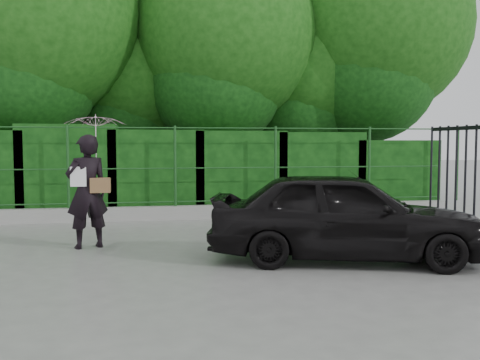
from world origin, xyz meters
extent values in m
plane|color=gray|center=(0.00, 0.00, 0.00)|extent=(80.00, 80.00, 0.00)
cube|color=#9E9E99|center=(0.00, 4.50, 0.15)|extent=(14.00, 0.25, 0.30)
cylinder|color=#1C4C1D|center=(-1.90, 4.50, 1.20)|extent=(0.06, 0.06, 1.80)
cylinder|color=#1C4C1D|center=(0.40, 4.50, 1.20)|extent=(0.06, 0.06, 1.80)
cylinder|color=#1C4C1D|center=(2.70, 4.50, 1.20)|extent=(0.06, 0.06, 1.80)
cylinder|color=#1C4C1D|center=(5.00, 4.50, 1.20)|extent=(0.06, 0.06, 1.80)
cylinder|color=#1C4C1D|center=(7.30, 4.50, 1.20)|extent=(0.06, 0.06, 1.80)
cylinder|color=#1C4C1D|center=(0.00, 4.50, 0.40)|extent=(13.60, 0.03, 0.03)
cylinder|color=#1C4C1D|center=(0.00, 4.50, 1.15)|extent=(13.60, 0.03, 0.03)
cylinder|color=#1C4C1D|center=(0.00, 4.50, 2.05)|extent=(13.60, 0.03, 0.03)
cube|color=black|center=(-2.00, 5.50, 1.07)|extent=(2.20, 1.20, 2.14)
cube|color=black|center=(0.00, 5.50, 1.01)|extent=(2.20, 1.20, 2.02)
cube|color=black|center=(2.00, 5.50, 1.00)|extent=(2.20, 1.20, 2.00)
cube|color=black|center=(4.00, 5.50, 0.99)|extent=(2.20, 1.20, 1.97)
cube|color=black|center=(6.00, 5.50, 0.89)|extent=(2.20, 1.20, 1.78)
cylinder|color=black|center=(-3.00, 7.20, 2.25)|extent=(0.36, 0.36, 4.50)
sphere|color=#14470F|center=(-3.00, 7.20, 4.95)|extent=(5.40, 5.40, 5.40)
cylinder|color=black|center=(-0.50, 8.50, 1.62)|extent=(0.36, 0.36, 3.25)
sphere|color=#14470F|center=(-0.50, 8.50, 3.58)|extent=(3.90, 3.90, 3.90)
cylinder|color=black|center=(2.00, 7.50, 2.12)|extent=(0.36, 0.36, 4.25)
sphere|color=#14470F|center=(2.00, 7.50, 4.68)|extent=(5.10, 5.10, 5.10)
cylinder|color=black|center=(4.50, 8.20, 1.75)|extent=(0.36, 0.36, 3.50)
sphere|color=#14470F|center=(4.50, 8.20, 3.85)|extent=(4.20, 4.20, 4.20)
cylinder|color=black|center=(6.50, 7.80, 2.38)|extent=(0.36, 0.36, 4.75)
sphere|color=#14470F|center=(6.50, 7.80, 5.23)|extent=(5.70, 5.70, 5.70)
cube|color=black|center=(4.60, -0.05, 0.15)|extent=(0.05, 2.00, 0.06)
cube|color=black|center=(4.60, -0.05, 1.95)|extent=(0.05, 2.00, 0.06)
cylinder|color=black|center=(4.60, -0.25, 1.05)|extent=(0.04, 0.04, 1.90)
cylinder|color=black|center=(4.60, 0.00, 1.05)|extent=(0.04, 0.04, 1.90)
cylinder|color=black|center=(4.60, 0.25, 1.05)|extent=(0.04, 0.04, 1.90)
cylinder|color=black|center=(4.60, 0.50, 1.05)|extent=(0.04, 0.04, 1.90)
cylinder|color=black|center=(4.60, 0.75, 1.05)|extent=(0.04, 0.04, 1.90)
cylinder|color=black|center=(4.60, 1.00, 1.05)|extent=(0.04, 0.04, 1.90)
imported|color=black|center=(-1.20, 1.49, 0.93)|extent=(0.79, 0.65, 1.86)
imported|color=#F7CAE1|center=(-1.05, 1.54, 1.75)|extent=(0.97, 0.99, 0.89)
cube|color=brown|center=(-0.98, 1.41, 1.04)|extent=(0.32, 0.15, 0.24)
cube|color=white|center=(-1.32, 1.37, 1.18)|extent=(0.25, 0.02, 0.32)
imported|color=black|center=(2.60, -0.11, 0.67)|extent=(4.20, 2.61, 1.33)
camera|label=1|loc=(-0.26, -7.48, 1.73)|focal=40.00mm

